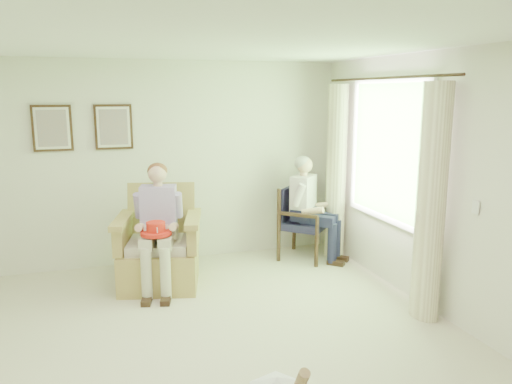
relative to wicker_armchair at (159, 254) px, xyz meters
The scene contains 14 objects.
floor 1.95m from the wicker_armchair, 88.38° to the right, with size 5.50×5.50×0.00m, color beige.
back_wall 1.26m from the wicker_armchair, 86.30° to the left, with size 5.00×0.04×2.60m, color silver.
right_wall 3.33m from the wicker_armchair, 36.82° to the right, with size 0.04×5.50×2.60m, color silver.
ceiling 2.94m from the wicker_armchair, 88.38° to the right, with size 5.00×5.50×0.02m, color white.
window 2.89m from the wicker_armchair, 15.79° to the right, with size 0.13×2.50×1.63m.
curtain_left 3.03m from the wicker_armchair, 35.37° to the right, with size 0.34×0.34×2.30m, color beige.
curtain_right 2.52m from the wicker_armchair, ahead, with size 0.34×0.34×2.30m, color beige.
framed_print_left 1.96m from the wicker_armchair, 143.89° to the left, with size 0.45×0.05×0.55m.
framed_print_right 1.67m from the wicker_armchair, 116.34° to the left, with size 0.45×0.05×0.55m.
wicker_armchair is the anchor object (origin of this frame).
wood_armchair 2.03m from the wicker_armchair, 12.01° to the left, with size 0.61×0.58×0.95m.
person_wicker 0.49m from the wicker_armchair, 90.00° to the right, with size 0.40×0.62×1.40m.
person_dark 2.05m from the wicker_armchair, ahead, with size 0.40×0.63×1.35m.
red_hat 0.52m from the wicker_armchair, 100.46° to the right, with size 0.33×0.33×0.14m.
Camera 1 is at (-0.71, -3.67, 2.20)m, focal length 35.00 mm.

